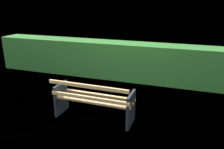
{
  "coord_description": "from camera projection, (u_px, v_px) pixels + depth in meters",
  "views": [
    {
      "loc": [
        1.74,
        -3.97,
        2.44
      ],
      "look_at": [
        0.0,
        1.13,
        0.61
      ],
      "focal_mm": 36.75,
      "sensor_mm": 36.0,
      "label": 1
    }
  ],
  "objects": [
    {
      "name": "hedge_row",
      "position": [
        128.0,
        61.0,
        7.06
      ],
      "size": [
        8.87,
        0.74,
        1.12
      ],
      "primitive_type": "cube",
      "color": "#2D6B28",
      "rests_on": "ground_plane"
    },
    {
      "name": "ground_plane",
      "position": [
        95.0,
        118.0,
        4.88
      ],
      "size": [
        1400.0,
        1400.0,
        0.0
      ],
      "primitive_type": "plane",
      "color": "olive"
    },
    {
      "name": "park_bench",
      "position": [
        93.0,
        101.0,
        4.69
      ],
      "size": [
        1.66,
        0.6,
        0.87
      ],
      "color": "tan",
      "rests_on": "ground_plane"
    }
  ]
}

